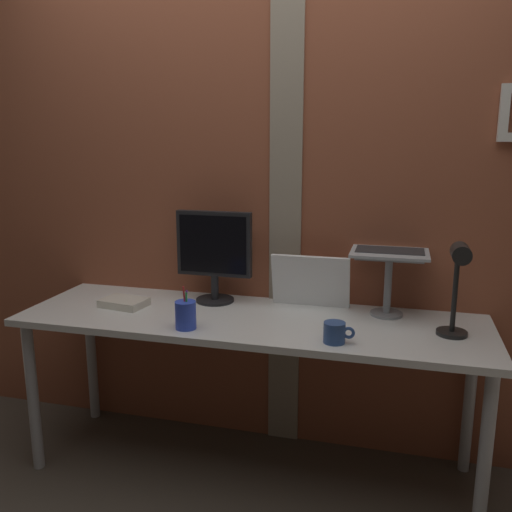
{
  "coord_description": "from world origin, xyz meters",
  "views": [
    {
      "loc": [
        0.63,
        -2.12,
        1.5
      ],
      "look_at": [
        0.03,
        0.13,
        0.98
      ],
      "focal_mm": 38.14,
      "sensor_mm": 36.0,
      "label": 1
    }
  ],
  "objects_px": {
    "laptop": "(391,238)",
    "coffee_mug": "(335,333)",
    "monitor": "(214,250)",
    "desk_lamp": "(458,280)",
    "pen_cup": "(186,315)",
    "whiteboard_panel": "(310,281)"
  },
  "relations": [
    {
      "from": "monitor",
      "to": "laptop",
      "type": "relative_size",
      "value": 1.32
    },
    {
      "from": "laptop",
      "to": "desk_lamp",
      "type": "xyz_separation_m",
      "value": [
        0.26,
        -0.31,
        -0.09
      ]
    },
    {
      "from": "laptop",
      "to": "desk_lamp",
      "type": "relative_size",
      "value": 0.85
    },
    {
      "from": "desk_lamp",
      "to": "laptop",
      "type": "bearing_deg",
      "value": 129.92
    },
    {
      "from": "monitor",
      "to": "coffee_mug",
      "type": "xyz_separation_m",
      "value": [
        0.61,
        -0.38,
        -0.21
      ]
    },
    {
      "from": "desk_lamp",
      "to": "pen_cup",
      "type": "xyz_separation_m",
      "value": [
        -1.04,
        -0.15,
        -0.18
      ]
    },
    {
      "from": "whiteboard_panel",
      "to": "coffee_mug",
      "type": "relative_size",
      "value": 2.99
    },
    {
      "from": "laptop",
      "to": "whiteboard_panel",
      "type": "relative_size",
      "value": 0.92
    },
    {
      "from": "desk_lamp",
      "to": "monitor",
      "type": "bearing_deg",
      "value": 167.42
    },
    {
      "from": "monitor",
      "to": "laptop",
      "type": "distance_m",
      "value": 0.8
    },
    {
      "from": "whiteboard_panel",
      "to": "coffee_mug",
      "type": "distance_m",
      "value": 0.45
    },
    {
      "from": "coffee_mug",
      "to": "desk_lamp",
      "type": "bearing_deg",
      "value": 18.86
    },
    {
      "from": "desk_lamp",
      "to": "coffee_mug",
      "type": "relative_size",
      "value": 3.23
    },
    {
      "from": "desk_lamp",
      "to": "pen_cup",
      "type": "bearing_deg",
      "value": -171.86
    },
    {
      "from": "laptop",
      "to": "coffee_mug",
      "type": "bearing_deg",
      "value": -111.5
    },
    {
      "from": "monitor",
      "to": "coffee_mug",
      "type": "relative_size",
      "value": 3.62
    },
    {
      "from": "monitor",
      "to": "whiteboard_panel",
      "type": "relative_size",
      "value": 1.21
    },
    {
      "from": "whiteboard_panel",
      "to": "desk_lamp",
      "type": "xyz_separation_m",
      "value": [
        0.6,
        -0.26,
        0.12
      ]
    },
    {
      "from": "desk_lamp",
      "to": "coffee_mug",
      "type": "distance_m",
      "value": 0.5
    },
    {
      "from": "whiteboard_panel",
      "to": "coffee_mug",
      "type": "bearing_deg",
      "value": -68.45
    },
    {
      "from": "coffee_mug",
      "to": "monitor",
      "type": "bearing_deg",
      "value": 148.01
    },
    {
      "from": "desk_lamp",
      "to": "pen_cup",
      "type": "relative_size",
      "value": 2.16
    }
  ]
}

